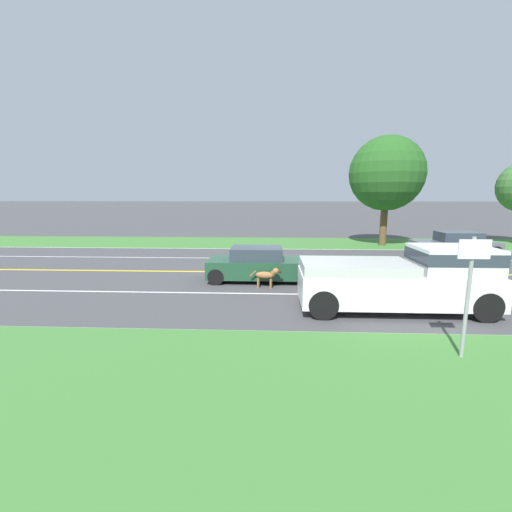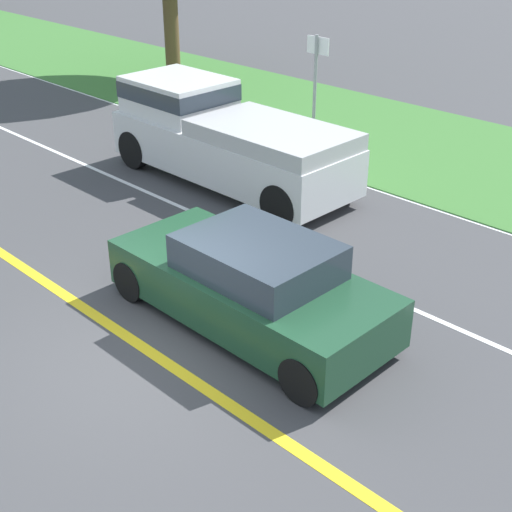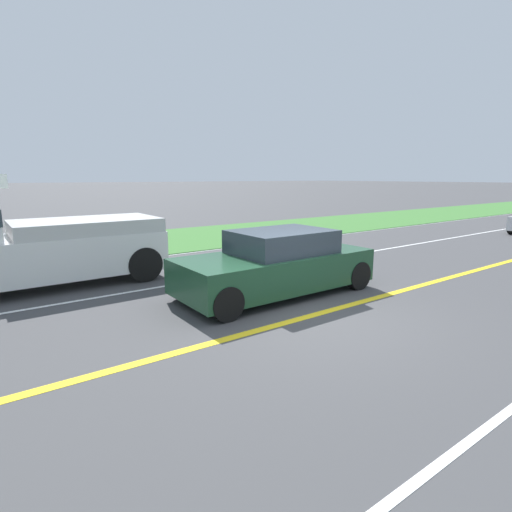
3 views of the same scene
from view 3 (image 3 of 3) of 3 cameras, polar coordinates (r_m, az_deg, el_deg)
ground_plane at (r=7.54m, az=8.17°, el=-8.38°), size 400.00×400.00×0.00m
centre_divider_line at (r=7.54m, az=8.17°, el=-8.35°), size 0.18×160.00×0.01m
lane_edge_line_right at (r=13.30m, az=-13.27°, el=0.03°), size 0.14×160.00×0.01m
lane_dash_same_dir at (r=10.23m, az=-5.59°, el=-3.05°), size 0.10×160.00×0.01m
grass_verge_right at (r=16.07m, az=-17.44°, el=1.75°), size 6.00×160.00×0.03m
ego_car at (r=8.67m, az=2.96°, el=-1.19°), size 1.85×4.34×1.39m
dog at (r=9.44m, az=-3.04°, el=-1.11°), size 0.37×1.23×0.81m
pickup_truck at (r=10.32m, az=-30.80°, el=1.24°), size 2.00×5.70×1.99m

